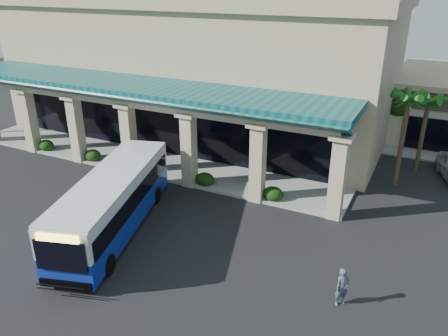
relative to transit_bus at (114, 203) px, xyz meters
The scene contains 8 objects.
ground 4.17m from the transit_bus, 14.91° to the left, with size 110.00×110.00×0.00m, color black.
main_building 18.01m from the transit_bus, 104.02° to the left, with size 30.80×14.80×11.35m, color tan, non-canonical shape.
arcade 8.98m from the transit_bus, 118.55° to the left, with size 30.00×6.20×5.70m, color #0C464A, non-canonical shape.
palm_0 17.25m from the transit_bus, 44.39° to the left, with size 2.40×2.40×6.60m, color #1A5115, non-canonical shape.
palm_1 20.07m from the transit_bus, 48.53° to the left, with size 2.40×2.40×5.80m, color #1A5115, non-canonical shape.
broadleaf_tree 22.97m from the transit_bus, 60.63° to the left, with size 2.60×2.60×4.81m, color black, non-canonical shape.
transit_bus is the anchor object (origin of this frame).
pedestrian 11.68m from the transit_bus, ahead, with size 0.59×0.39×1.63m, color #4A4F65.
Camera 1 is at (9.85, -15.97, 11.91)m, focal length 35.00 mm.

